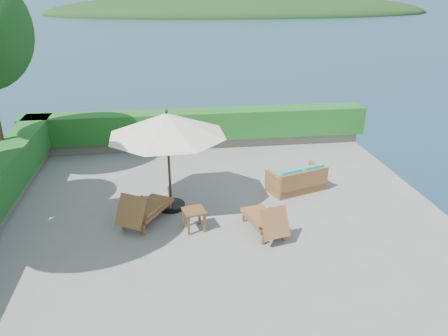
{
  "coord_description": "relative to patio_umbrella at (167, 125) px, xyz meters",
  "views": [
    {
      "loc": [
        -1.12,
        -9.69,
        5.55
      ],
      "look_at": [
        0.3,
        0.8,
        1.1
      ],
      "focal_mm": 35.0,
      "sensor_mm": 36.0,
      "label": 1
    }
  ],
  "objects": [
    {
      "name": "patio_umbrella",
      "position": [
        0.0,
        0.0,
        0.0
      ],
      "size": [
        4.06,
        4.06,
        2.74
      ],
      "rotation": [
        0.0,
        0.0,
        0.43
      ],
      "color": "black",
      "rests_on": "ground"
    },
    {
      "name": "lounge_right",
      "position": [
        2.22,
        -1.64,
        -1.94
      ],
      "size": [
        0.95,
        1.64,
        0.89
      ],
      "rotation": [
        0.0,
        0.0,
        0.22
      ],
      "color": "brown",
      "rests_on": "ground"
    },
    {
      "name": "offshore_island",
      "position": [
        26.13,
        139.15,
        -5.31
      ],
      "size": [
        126.0,
        57.6,
        12.6
      ],
      "primitive_type": "ellipsoid",
      "color": "black",
      "rests_on": "ocean"
    },
    {
      "name": "planter_wall_far",
      "position": [
        1.13,
        4.75,
        -2.13
      ],
      "size": [
        12.0,
        0.6,
        0.36
      ],
      "primitive_type": "cube",
      "color": "gray",
      "rests_on": "ground"
    },
    {
      "name": "wicker_loveseat",
      "position": [
        3.65,
        0.57,
        -2.0
      ],
      "size": [
        1.8,
        1.3,
        0.8
      ],
      "rotation": [
        0.0,
        0.0,
        0.32
      ],
      "color": "brown",
      "rests_on": "ground"
    },
    {
      "name": "hedge_far",
      "position": [
        1.13,
        4.75,
        -1.46
      ],
      "size": [
        12.4,
        0.9,
        1.0
      ],
      "primitive_type": "cube",
      "color": "#164B15",
      "rests_on": "planter_wall_far"
    },
    {
      "name": "foundation",
      "position": [
        1.13,
        -0.85,
        -3.86
      ],
      "size": [
        12.0,
        12.0,
        3.0
      ],
      "primitive_type": "cube",
      "color": "#585146",
      "rests_on": "ocean"
    },
    {
      "name": "lounge_left",
      "position": [
        -0.69,
        -0.76,
        -1.91
      ],
      "size": [
        1.46,
        1.79,
        0.97
      ],
      "rotation": [
        0.0,
        0.0,
        -0.55
      ],
      "color": "brown",
      "rests_on": "ground"
    },
    {
      "name": "ground",
      "position": [
        1.13,
        -0.85,
        -2.31
      ],
      "size": [
        12.0,
        12.0,
        0.0
      ],
      "primitive_type": "plane",
      "color": "gray",
      "rests_on": "ground"
    },
    {
      "name": "ocean",
      "position": [
        1.13,
        -0.85,
        -5.31
      ],
      "size": [
        600.0,
        600.0,
        0.0
      ],
      "primitive_type": "plane",
      "color": "#163444",
      "rests_on": "ground"
    },
    {
      "name": "side_table",
      "position": [
        0.54,
        -1.23,
        -1.87
      ],
      "size": [
        0.62,
        0.62,
        0.54
      ],
      "rotation": [
        0.0,
        0.0,
        0.24
      ],
      "color": "brown",
      "rests_on": "ground"
    }
  ]
}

